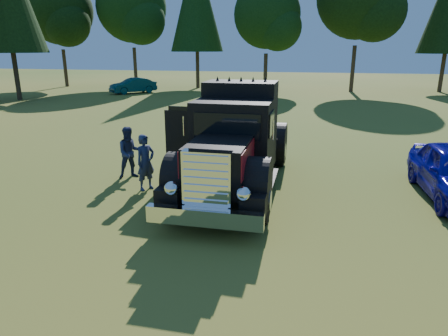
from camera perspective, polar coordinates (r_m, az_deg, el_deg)
ground at (r=10.25m, az=8.47°, el=-5.93°), size 120.00×120.00×0.00m
treeline at (r=36.95m, az=10.72°, el=22.37°), size 67.22×24.04×13.84m
diamond_t_truck at (r=11.21m, az=1.53°, el=3.12°), size 3.38×7.16×3.00m
spectator_near at (r=11.55m, az=-11.13°, el=0.79°), size 0.64×0.70×1.61m
spectator_far at (r=12.75m, az=-13.29°, el=2.17°), size 0.99×0.96×1.61m
distant_teal_car at (r=37.44m, az=-12.85°, el=11.40°), size 3.75×4.03×1.35m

